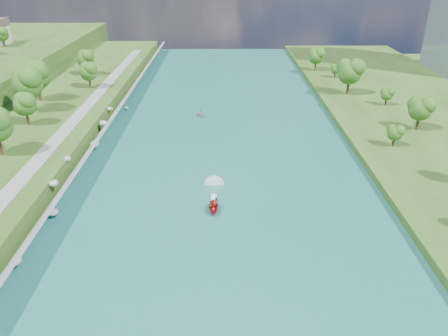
{
  "coord_description": "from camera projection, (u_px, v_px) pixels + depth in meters",
  "views": [
    {
      "loc": [
        0.59,
        -52.15,
        36.45
      ],
      "look_at": [
        0.76,
        17.49,
        2.5
      ],
      "focal_mm": 35.0,
      "sensor_mm": 36.0,
      "label": 1
    }
  ],
  "objects": [
    {
      "name": "river_water",
      "position": [
        220.0,
        174.0,
        80.8
      ],
      "size": [
        55.0,
        240.0,
        0.1
      ],
      "primitive_type": "cube",
      "color": "#19604F",
      "rests_on": "ground"
    },
    {
      "name": "raft",
      "position": [
        201.0,
        115.0,
        109.52
      ],
      "size": [
        3.61,
        3.69,
        1.57
      ],
      "rotation": [
        0.0,
        0.0,
        0.72
      ],
      "color": "gray",
      "rests_on": "river_water"
    },
    {
      "name": "motorboat",
      "position": [
        214.0,
        202.0,
        70.42
      ],
      "size": [
        3.6,
        18.6,
        2.13
      ],
      "rotation": [
        0.0,
        0.0,
        3.14
      ],
      "color": "#B50E12",
      "rests_on": "river_water"
    },
    {
      "name": "riprap_bank",
      "position": [
        78.0,
        167.0,
        79.35
      ],
      "size": [
        3.99,
        236.0,
        4.29
      ],
      "color": "slate",
      "rests_on": "ground"
    },
    {
      "name": "riverside_path",
      "position": [
        41.0,
        157.0,
        79.19
      ],
      "size": [
        3.0,
        200.0,
        0.1
      ],
      "primitive_type": "cube",
      "color": "gray",
      "rests_on": "berm_west"
    },
    {
      "name": "ground",
      "position": [
        219.0,
        237.0,
        62.84
      ],
      "size": [
        260.0,
        260.0,
        0.0
      ],
      "primitive_type": "plane",
      "color": "#2D5119",
      "rests_on": "ground"
    },
    {
      "name": "trees_east",
      "position": [
        407.0,
        121.0,
        88.92
      ],
      "size": [
        17.41,
        139.85,
        11.71
      ],
      "color": "#174E15",
      "rests_on": "berm_east"
    }
  ]
}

